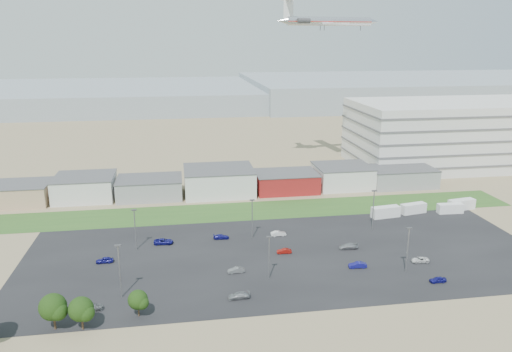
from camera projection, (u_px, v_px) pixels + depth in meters
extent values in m
plane|color=#8B7858|center=(282.00, 300.00, 95.97)|extent=(700.00, 700.00, 0.00)
cube|color=black|center=(285.00, 255.00, 115.77)|extent=(120.00, 50.00, 0.01)
cube|color=#2E5720|center=(245.00, 211.00, 145.47)|extent=(160.00, 16.00, 0.02)
cube|color=silver|center=(456.00, 133.00, 196.69)|extent=(80.00, 40.00, 25.00)
imported|color=silver|center=(420.00, 260.00, 112.10)|extent=(4.12, 2.12, 1.11)
imported|color=navy|center=(358.00, 265.00, 109.34)|extent=(4.05, 1.68, 1.30)
imported|color=navy|center=(438.00, 280.00, 102.82)|extent=(3.45, 1.42, 1.17)
imported|color=#A5A5AA|center=(239.00, 296.00, 96.39)|extent=(4.34, 1.92, 1.24)
imported|color=#595B5E|center=(236.00, 270.00, 107.04)|extent=(3.70, 1.49, 1.20)
imported|color=navy|center=(105.00, 260.00, 111.78)|extent=(3.84, 1.58, 1.30)
imported|color=navy|center=(221.00, 237.00, 125.13)|extent=(3.98, 1.79, 1.13)
imported|color=maroon|center=(284.00, 251.00, 116.70)|extent=(3.49, 1.36, 1.13)
imported|color=navy|center=(164.00, 241.00, 121.98)|extent=(4.89, 2.56, 1.31)
imported|color=#595B5E|center=(91.00, 307.00, 92.31)|extent=(4.38, 1.82, 1.27)
imported|color=silver|center=(278.00, 233.00, 127.04)|extent=(3.92, 1.55, 1.27)
imported|color=#A5A5AA|center=(348.00, 246.00, 119.19)|extent=(4.65, 2.14, 1.32)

